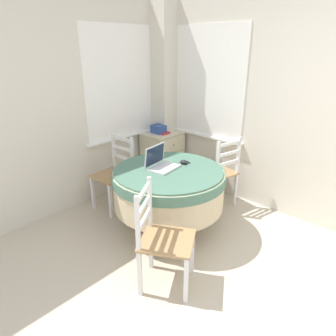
% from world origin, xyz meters
% --- Properties ---
extents(corner_room_shell, '(4.29, 4.65, 2.55)m').
position_xyz_m(corner_room_shell, '(1.15, 1.76, 1.28)').
color(corner_room_shell, beige).
rests_on(corner_room_shell, ground_plane).
extents(round_dining_table, '(1.21, 1.21, 0.73)m').
position_xyz_m(round_dining_table, '(0.81, 1.55, 0.54)').
color(round_dining_table, '#4C3D2D').
rests_on(round_dining_table, ground_plane).
extents(laptop, '(0.36, 0.30, 0.24)m').
position_xyz_m(laptop, '(0.79, 1.65, 0.78)').
color(laptop, silver).
rests_on(laptop, round_dining_table).
extents(computer_mouse, '(0.05, 0.08, 0.04)m').
position_xyz_m(computer_mouse, '(1.04, 1.54, 0.75)').
color(computer_mouse, black).
rests_on(computer_mouse, round_dining_table).
extents(cell_phone, '(0.07, 0.11, 0.01)m').
position_xyz_m(cell_phone, '(1.09, 1.56, 0.73)').
color(cell_phone, '#2D2D33').
rests_on(cell_phone, round_dining_table).
extents(dining_chair_near_back_window, '(0.45, 0.42, 0.93)m').
position_xyz_m(dining_chair_near_back_window, '(0.74, 2.40, 0.45)').
color(dining_chair_near_back_window, '#A87F51').
rests_on(dining_chair_near_back_window, ground_plane).
extents(dining_chair_near_right_window, '(0.48, 0.51, 0.93)m').
position_xyz_m(dining_chair_near_right_window, '(1.65, 1.47, 0.45)').
color(dining_chair_near_right_window, '#A87F51').
rests_on(dining_chair_near_right_window, ground_plane).
extents(dining_chair_camera_near, '(0.57, 0.58, 0.93)m').
position_xyz_m(dining_chair_camera_near, '(0.15, 1.01, 0.45)').
color(dining_chair_camera_near, '#A87F51').
rests_on(dining_chair_camera_near, ground_plane).
extents(corner_cabinet, '(0.55, 0.47, 0.76)m').
position_xyz_m(corner_cabinet, '(1.72, 2.53, 0.38)').
color(corner_cabinet, beige).
rests_on(corner_cabinet, ground_plane).
extents(storage_box, '(0.15, 0.20, 0.12)m').
position_xyz_m(storage_box, '(1.66, 2.54, 0.82)').
color(storage_box, '#2D4C93').
rests_on(storage_box, corner_cabinet).
extents(book_on_cabinet, '(0.15, 0.21, 0.02)m').
position_xyz_m(book_on_cabinet, '(1.68, 2.50, 0.77)').
color(book_on_cabinet, '#BC3338').
rests_on(book_on_cabinet, corner_cabinet).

